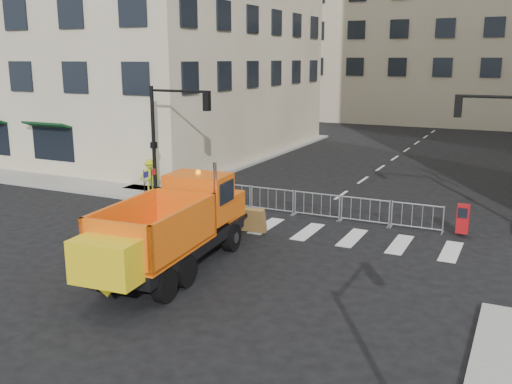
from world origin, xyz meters
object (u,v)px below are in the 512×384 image
at_px(cop_c, 220,200).
at_px(worker, 150,175).
at_px(cop_b, 228,215).
at_px(cop_a, 199,212).
at_px(newspaper_box, 463,219).
at_px(plow_truck, 172,226).

height_order(cop_c, worker, cop_c).
bearing_deg(cop_b, cop_a, 24.99).
distance_m(cop_c, worker, 6.33).
xyz_separation_m(cop_a, cop_c, (-0.19, 2.00, 0.00)).
bearing_deg(newspaper_box, cop_c, -169.31).
xyz_separation_m(cop_b, newspaper_box, (8.07, 3.93, -0.16)).
height_order(plow_truck, newspaper_box, plow_truck).
height_order(cop_b, newspaper_box, cop_b).
height_order(plow_truck, cop_c, plow_truck).
bearing_deg(worker, cop_b, -72.12).
relative_size(plow_truck, cop_c, 4.88).
bearing_deg(worker, plow_truck, -89.03).
height_order(plow_truck, cop_a, plow_truck).
bearing_deg(worker, cop_c, -65.58).
bearing_deg(newspaper_box, plow_truck, -137.41).
distance_m(plow_truck, cop_c, 5.94).
bearing_deg(worker, cop_a, -78.50).
relative_size(cop_a, cop_b, 1.06).
bearing_deg(newspaper_box, worker, 174.92).
xyz_separation_m(plow_truck, newspaper_box, (7.87, 7.95, -0.82)).
xyz_separation_m(cop_a, cop_b, (1.09, 0.30, -0.05)).
xyz_separation_m(cop_c, newspaper_box, (9.35, 2.23, -0.22)).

